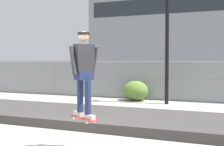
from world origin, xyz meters
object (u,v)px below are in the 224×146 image
at_px(parked_car_near, 79,76).
at_px(shrub_left, 135,91).
at_px(skater, 84,69).
at_px(parked_car_mid, 173,78).
at_px(street_lamp, 167,12).
at_px(skateboard, 84,118).

xyz_separation_m(parked_car_near, shrub_left, (4.94, -3.79, -0.37)).
distance_m(skater, parked_car_mid, 11.86).
xyz_separation_m(skater, shrub_left, (-1.26, 7.62, -1.24)).
distance_m(street_lamp, shrub_left, 3.82).
xyz_separation_m(skateboard, parked_car_mid, (-0.28, 11.83, 0.15)).
bearing_deg(street_lamp, parked_car_mid, 96.90).
bearing_deg(parked_car_mid, skateboard, -88.63).
distance_m(street_lamp, parked_car_near, 8.36).
bearing_deg(street_lamp, skater, -92.30).
height_order(skateboard, shrub_left, shrub_left).
distance_m(skater, shrub_left, 7.82).
height_order(skateboard, street_lamp, street_lamp).
height_order(skateboard, parked_car_near, parked_car_near).
bearing_deg(parked_car_mid, skater, -88.63).
bearing_deg(street_lamp, skateboard, -92.30).
height_order(skateboard, parked_car_mid, parked_car_mid).
bearing_deg(skateboard, parked_car_near, 118.51).
relative_size(skateboard, street_lamp, 0.13).
xyz_separation_m(skateboard, street_lamp, (0.29, 7.12, 3.23)).
bearing_deg(shrub_left, parked_car_near, 142.52).
height_order(skater, parked_car_near, skater).
xyz_separation_m(parked_car_near, parked_car_mid, (5.92, 0.42, 0.00)).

